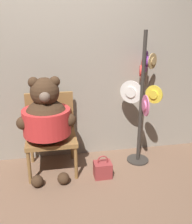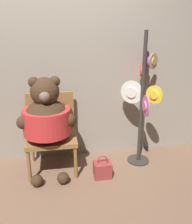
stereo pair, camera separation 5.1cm
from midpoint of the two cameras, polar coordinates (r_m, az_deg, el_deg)
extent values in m
plane|color=brown|center=(2.93, -7.62, -16.01)|extent=(14.00, 14.00, 0.00)
cube|color=gray|center=(3.14, -9.22, 11.48)|extent=(8.00, 0.10, 2.54)
cylinder|color=olive|center=(2.91, -14.55, -12.06)|extent=(0.04, 0.04, 0.40)
cylinder|color=olive|center=(2.91, -4.16, -11.52)|extent=(0.04, 0.04, 0.40)
cylinder|color=olive|center=(3.32, -13.96, -7.87)|extent=(0.04, 0.04, 0.40)
cylinder|color=olive|center=(3.31, -4.96, -7.39)|extent=(0.04, 0.04, 0.40)
cube|color=olive|center=(3.00, -9.65, -5.86)|extent=(0.58, 0.53, 0.05)
cube|color=olive|center=(3.13, -9.95, 0.32)|extent=(0.58, 0.04, 0.46)
sphere|color=#3D2819|center=(2.83, -10.69, -2.07)|extent=(0.52, 0.52, 0.52)
cylinder|color=red|center=(2.83, -10.69, -2.07)|extent=(0.53, 0.53, 0.29)
sphere|color=#3D2819|center=(2.73, -11.13, 4.56)|extent=(0.31, 0.31, 0.31)
sphere|color=#3D2819|center=(2.71, -13.61, 6.66)|extent=(0.11, 0.11, 0.11)
sphere|color=#3D2819|center=(2.70, -8.95, 6.93)|extent=(0.11, 0.11, 0.11)
sphere|color=brown|center=(2.60, -11.15, 3.49)|extent=(0.11, 0.11, 0.11)
sphere|color=#3D2819|center=(2.78, -15.83, -2.33)|extent=(0.15, 0.15, 0.15)
sphere|color=#3D2819|center=(2.76, -5.61, -1.77)|extent=(0.15, 0.15, 0.15)
sphere|color=#3D2819|center=(2.91, -12.88, -15.03)|extent=(0.14, 0.14, 0.14)
sphere|color=#3D2819|center=(2.90, -7.05, -14.75)|extent=(0.14, 0.14, 0.14)
cylinder|color=#332D28|center=(3.37, 10.01, -10.77)|extent=(0.28, 0.28, 0.02)
cylinder|color=#332D28|center=(3.05, 10.89, 2.45)|extent=(0.04, 0.04, 1.63)
cylinder|color=tan|center=(3.12, 13.39, 11.23)|extent=(0.16, 0.12, 0.19)
cylinder|color=tan|center=(3.12, 13.39, 11.23)|extent=(0.10, 0.09, 0.09)
cylinder|color=red|center=(3.15, 11.06, 9.16)|extent=(0.09, 0.27, 0.28)
cylinder|color=red|center=(3.15, 11.06, 9.16)|extent=(0.09, 0.14, 0.13)
cylinder|color=silver|center=(3.07, 8.59, 4.51)|extent=(0.23, 0.19, 0.28)
cylinder|color=silver|center=(3.07, 8.59, 4.51)|extent=(0.13, 0.12, 0.14)
cylinder|color=#7A388E|center=(3.12, 12.00, 11.17)|extent=(0.14, 0.22, 0.25)
cylinder|color=#7A388E|center=(3.12, 12.00, 11.17)|extent=(0.11, 0.14, 0.12)
cylinder|color=yellow|center=(2.95, 13.66, 3.86)|extent=(0.15, 0.17, 0.21)
cylinder|color=yellow|center=(2.95, 13.66, 3.86)|extent=(0.10, 0.11, 0.10)
cylinder|color=#D16693|center=(2.91, 11.77, 1.39)|extent=(0.03, 0.25, 0.25)
cylinder|color=#D16693|center=(2.91, 11.77, 1.39)|extent=(0.06, 0.12, 0.12)
cube|color=maroon|center=(2.98, 1.96, -13.03)|extent=(0.20, 0.16, 0.19)
torus|color=maroon|center=(2.92, 1.99, -11.04)|extent=(0.13, 0.02, 0.13)
camera|label=1|loc=(0.03, -89.49, 0.18)|focal=40.00mm
camera|label=2|loc=(0.03, 90.51, -0.18)|focal=40.00mm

